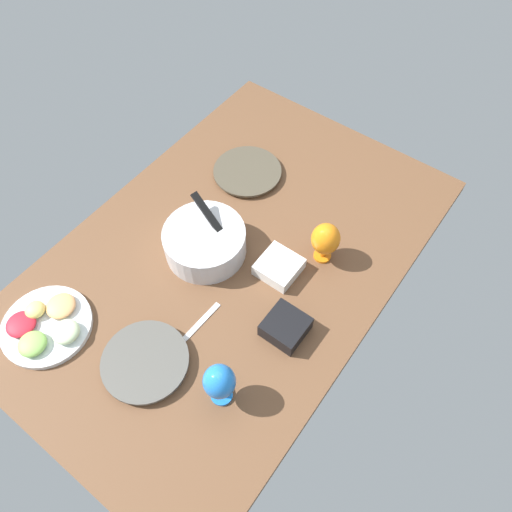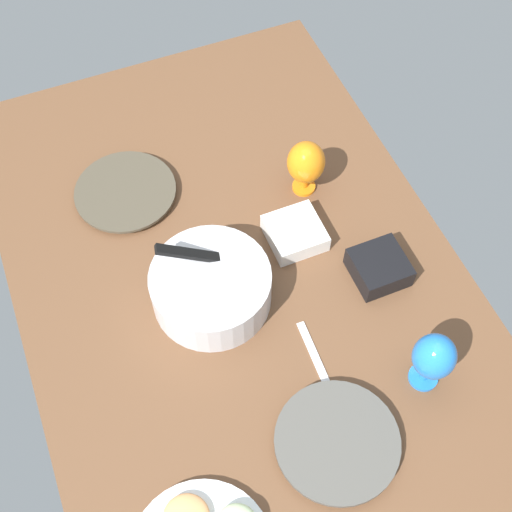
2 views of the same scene
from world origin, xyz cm
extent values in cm
cube|color=brown|center=(0.00, 0.00, -2.00)|extent=(160.00, 104.00, 4.00)
cylinder|color=silver|center=(-45.61, -3.95, 0.91)|extent=(24.11, 24.11, 1.82)
cylinder|color=#4E4C47|center=(-45.61, -3.95, 2.37)|extent=(26.20, 26.20, 1.09)
cylinder|color=beige|center=(33.94, 18.11, 0.68)|extent=(24.15, 24.15, 1.36)
cylinder|color=#494233|center=(33.94, 18.11, 1.77)|extent=(26.24, 26.24, 0.82)
cylinder|color=silver|center=(-3.21, 7.97, 5.21)|extent=(27.80, 27.80, 10.41)
cylinder|color=white|center=(-3.21, 7.97, 8.33)|extent=(25.02, 25.02, 1.87)
cube|color=black|center=(1.65, 7.97, 11.85)|extent=(6.93, 20.22, 11.50)
cylinder|color=blue|center=(-39.51, -28.03, 0.50)|extent=(6.51, 6.51, 1.00)
cylinder|color=blue|center=(-39.51, -28.03, 3.41)|extent=(2.00, 2.00, 4.82)
ellipsoid|color=blue|center=(-39.51, -28.03, 11.65)|extent=(9.13, 9.13, 11.66)
cylinder|color=orange|center=(18.68, -25.61, 0.50)|extent=(6.04, 6.04, 1.00)
cylinder|color=orange|center=(18.68, -25.61, 2.74)|extent=(2.00, 2.00, 3.48)
ellipsoid|color=orange|center=(18.68, -25.61, 10.32)|extent=(9.66, 9.66, 11.69)
cube|color=black|center=(-11.92, -31.23, 2.93)|extent=(12.38, 12.38, 5.86)
cube|color=tan|center=(-11.92, -31.23, 4.80)|extent=(10.16, 10.16, 1.87)
cube|color=white|center=(5.01, -16.91, 2.41)|extent=(13.13, 13.13, 4.83)
cube|color=#F9E072|center=(5.01, -16.91, 3.96)|extent=(10.76, 10.76, 1.54)
cube|color=silver|center=(-25.92, -8.17, 0.30)|extent=(18.06, 2.55, 0.60)
camera|label=1|loc=(-69.39, -62.46, 139.76)|focal=34.24mm
camera|label=2|loc=(-78.12, 27.45, 140.85)|focal=47.61mm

